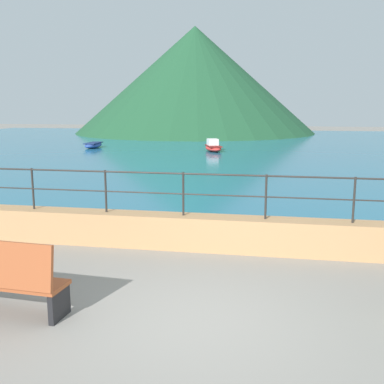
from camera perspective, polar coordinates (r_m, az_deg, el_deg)
ground_plane at (r=6.61m, az=0.60°, el=-15.70°), size 120.00×120.00×0.00m
promenade_wall at (r=9.45m, az=3.93°, el=-5.19°), size 20.00×0.56×0.70m
railing at (r=9.23m, az=4.00°, el=0.61°), size 18.44×0.04×0.90m
lake_water at (r=31.82m, az=8.58°, el=5.42°), size 64.00×44.32×0.06m
hill_main at (r=49.09m, az=0.37°, el=13.69°), size 24.90×24.90×10.85m
hill_secondary at (r=51.44m, az=2.23°, el=9.76°), size 14.51×14.51×4.03m
bench_main at (r=7.05m, az=-22.33°, el=-9.84°), size 1.74×0.68×1.13m
boat_4 at (r=29.13m, az=2.66°, el=5.63°), size 1.62×2.47×0.76m
boat_5 at (r=32.04m, az=-12.16°, el=5.74°), size 0.99×2.34×0.36m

